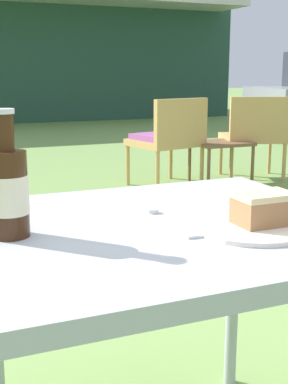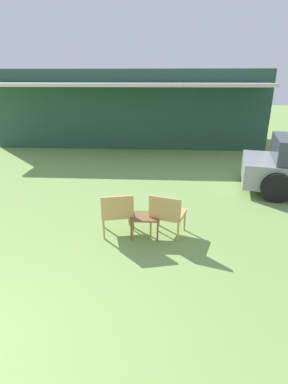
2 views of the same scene
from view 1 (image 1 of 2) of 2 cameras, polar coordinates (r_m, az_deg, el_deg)
wicker_chair_cushioned at (r=4.87m, az=2.68°, el=5.94°), size 0.67×0.63×0.81m
wicker_chair_plain at (r=5.31m, az=11.74°, el=6.27°), size 0.70×0.66×0.81m
garden_side_table at (r=5.08m, az=8.23°, el=4.80°), size 0.52×0.42×0.40m
patio_table at (r=1.22m, az=1.83°, el=-6.28°), size 0.92×0.78×0.71m
cake_on_plate at (r=1.17m, az=12.07°, el=-2.65°), size 0.25×0.25×0.08m
cola_bottle_near at (r=1.11m, az=-14.28°, el=0.16°), size 0.08×0.08×0.26m
fork at (r=1.12m, az=8.98°, el=-4.42°), size 0.18×0.03×0.01m
loose_bottle_cap at (r=1.28m, az=0.92°, el=-2.03°), size 0.03×0.03×0.01m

